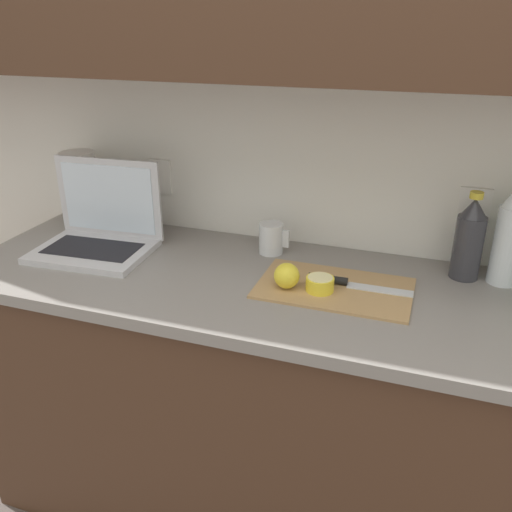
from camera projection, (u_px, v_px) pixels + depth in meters
The scene contains 11 objects.
wall_back at pixel (402, 24), 1.39m from camera, with size 5.20×0.38×2.60m.
counter_unit at pixel (361, 424), 1.63m from camera, with size 2.41×0.62×0.89m.
laptop at pixel (100, 229), 1.74m from camera, with size 0.37×0.29×0.28m.
cutting_board at pixel (334, 288), 1.49m from camera, with size 0.42×0.26×0.01m, color tan.
knife at pixel (341, 282), 1.50m from camera, with size 0.29×0.04×0.02m.
lemon_half_cut at pixel (320, 284), 1.47m from camera, with size 0.08×0.08×0.04m.
lemon_whole_beside at pixel (287, 276), 1.48m from camera, with size 0.07×0.07×0.07m.
bottle_oil_tall at pixel (510, 235), 1.48m from camera, with size 0.08×0.08×0.31m.
bottle_water_clear at pixel (469, 239), 1.52m from camera, with size 0.08×0.08×0.26m.
measuring_cup at pixel (271, 238), 1.71m from camera, with size 0.10×0.08×0.10m.
paper_towel_roll at pixel (81, 190), 1.90m from camera, with size 0.12×0.12×0.27m.
Camera 1 is at (0.14, -1.31, 1.58)m, focal length 38.00 mm.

